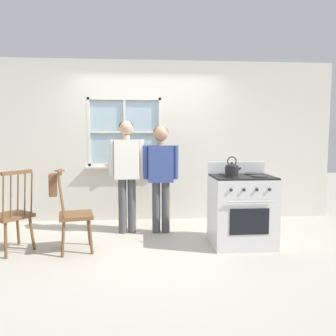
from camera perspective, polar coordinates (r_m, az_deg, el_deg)
name	(u,v)px	position (r m, az deg, el deg)	size (l,w,h in m)	color
ground_plane	(150,245)	(4.45, -3.09, -13.30)	(16.00, 16.00, 0.00)	#B2AD9E
wall_back	(149,142)	(5.61, -3.28, 4.55)	(6.40, 0.16, 2.70)	silver
chair_by_window	(74,215)	(4.29, -16.04, -7.87)	(0.48, 0.50, 1.03)	brown
chair_near_wall	(12,216)	(4.53, -25.48, -7.49)	(0.58, 0.58, 1.03)	brown
person_elderly_left	(127,166)	(4.84, -7.21, 0.40)	(0.52, 0.24, 1.66)	#4C4C51
person_teen_center	(161,168)	(4.82, -1.25, 0.02)	(0.52, 0.24, 1.58)	#4C4C51
stove	(242,210)	(4.45, 12.68, -7.08)	(0.79, 0.68, 1.08)	silver
kettle	(232,169)	(4.19, 11.05, -0.20)	(0.21, 0.17, 0.25)	black
potted_plant	(115,162)	(5.55, -9.22, 0.99)	(0.16, 0.16, 0.23)	beige
handbag	(53,184)	(4.22, -19.36, -2.68)	(0.22, 0.23, 0.31)	brown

